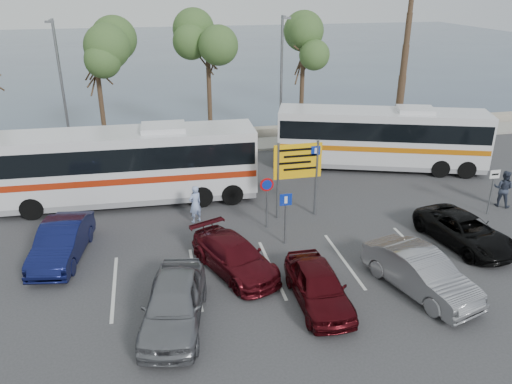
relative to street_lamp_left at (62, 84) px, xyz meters
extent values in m
plane|color=#343437|center=(10.00, -13.52, -4.60)|extent=(120.00, 120.00, 0.00)
cube|color=gray|center=(10.00, 0.48, -4.52)|extent=(44.00, 2.40, 0.15)
cube|color=#9E937E|center=(10.00, 2.48, -4.30)|extent=(48.00, 0.80, 0.60)
plane|color=#3B495F|center=(10.00, 46.48, -4.59)|extent=(140.00, 140.00, 0.00)
cylinder|color=#382619|center=(2.00, 0.48, -1.93)|extent=(0.28, 0.28, 5.04)
cylinder|color=#382619|center=(8.50, 0.48, -1.65)|extent=(0.28, 0.28, 5.60)
cylinder|color=#382619|center=(14.50, 0.48, -1.86)|extent=(0.28, 0.28, 5.18)
cylinder|color=#382619|center=(21.50, 0.48, 0.55)|extent=(0.48, 0.48, 10.00)
cylinder|color=slate|center=(0.00, 0.08, -0.45)|extent=(0.16, 0.16, 8.00)
cylinder|color=slate|center=(0.00, -0.37, 3.50)|extent=(0.12, 0.90, 0.12)
cube|color=slate|center=(0.00, -0.87, 3.45)|extent=(0.45, 0.25, 0.12)
cylinder|color=slate|center=(13.00, 0.08, -0.45)|extent=(0.16, 0.16, 8.00)
cylinder|color=slate|center=(13.00, -0.37, 3.50)|extent=(0.12, 0.90, 0.12)
cube|color=slate|center=(13.00, -0.87, 3.45)|extent=(0.45, 0.25, 0.12)
cylinder|color=slate|center=(10.10, -10.32, -2.80)|extent=(0.12, 0.12, 3.60)
cylinder|color=slate|center=(11.90, -10.32, -2.80)|extent=(0.12, 0.12, 3.60)
cube|color=#FFB80D|center=(11.00, -10.32, -1.90)|extent=(2.20, 0.06, 1.60)
cube|color=#0C2699|center=(11.80, -10.36, -1.45)|extent=(0.42, 0.01, 0.42)
cylinder|color=slate|center=(9.40, -11.12, -3.50)|extent=(0.07, 0.07, 2.20)
cylinder|color=#B20C0C|center=(9.40, -11.15, -2.55)|extent=(0.60, 0.03, 0.60)
cylinder|color=slate|center=(9.80, -12.72, -3.50)|extent=(0.07, 0.07, 2.20)
cube|color=#0C2699|center=(9.80, -12.74, -2.60)|extent=(0.50, 0.03, 0.50)
cylinder|color=slate|center=(19.80, -12.02, -3.50)|extent=(0.07, 0.07, 2.20)
cube|color=white|center=(19.80, -12.04, -2.60)|extent=(0.50, 0.03, 0.40)
cube|color=silver|center=(3.50, -7.02, -2.53)|extent=(12.33, 3.03, 3.01)
cube|color=black|center=(3.50, -7.02, -2.00)|extent=(12.09, 3.06, 1.07)
cube|color=#A0240C|center=(3.50, -7.02, -3.02)|extent=(12.21, 3.06, 0.31)
cube|color=gray|center=(3.50, -7.02, -4.04)|extent=(12.21, 3.00, 0.56)
cube|color=silver|center=(3.50, -7.02, -0.91)|extent=(2.10, 1.70, 0.24)
cube|color=silver|center=(17.50, -5.14, -2.65)|extent=(11.74, 6.09, 2.84)
cube|color=black|center=(17.50, -5.14, -2.14)|extent=(11.54, 6.05, 1.01)
cube|color=#BF610B|center=(17.50, -5.14, -3.10)|extent=(11.64, 6.08, 0.29)
cube|color=gray|center=(17.50, -5.14, -4.07)|extent=(11.62, 6.03, 0.53)
cube|color=silver|center=(17.50, -5.14, -1.11)|extent=(2.33, 2.09, 0.23)
imported|color=slate|center=(5.00, -17.02, -3.83)|extent=(2.68, 4.78, 1.54)
imported|color=#0E1341|center=(1.00, -12.02, -3.88)|extent=(2.18, 4.57, 1.45)
imported|color=#4B0C13|center=(7.40, -14.36, -3.97)|extent=(3.29, 4.69, 1.26)
imported|color=#41090E|center=(9.80, -16.94, -3.92)|extent=(1.63, 3.98, 1.35)
imported|color=black|center=(17.00, -14.34, -3.98)|extent=(2.81, 4.76, 1.24)
imported|color=gray|center=(13.50, -17.02, -3.86)|extent=(2.79, 4.76, 1.48)
imported|color=#99ADDE|center=(6.41, -9.90, -3.73)|extent=(0.76, 0.68, 1.74)
imported|color=#303748|center=(21.00, -11.33, -3.70)|extent=(1.10, 1.10, 1.80)
camera|label=1|loc=(4.74, -30.27, 5.52)|focal=35.00mm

